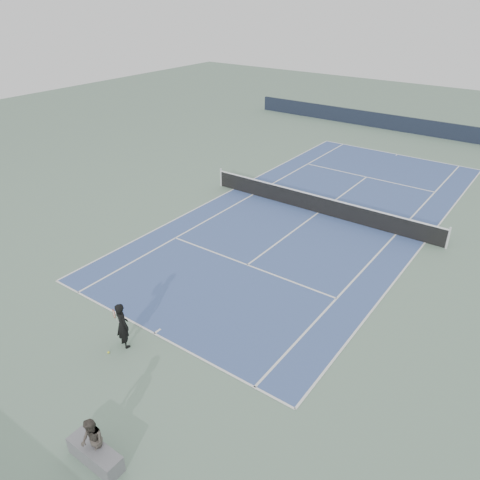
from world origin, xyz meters
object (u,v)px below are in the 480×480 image
Objects in this scene: tennis_player at (122,325)px; spectator_bench at (94,448)px; tennis_ball at (108,352)px; tennis_net at (319,204)px.

tennis_player is 1.00× the size of spectator_bench.
tennis_player reaches higher than spectator_bench.
tennis_ball is at bearing -102.81° from tennis_player.
tennis_net is 7.87× the size of spectator_bench.
tennis_ball is (-0.13, -0.59, -0.79)m from tennis_player.
tennis_net is at bearing 98.14° from spectator_bench.
tennis_net reaches higher than tennis_ball.
tennis_net is 7.84× the size of tennis_player.
tennis_ball is 0.04× the size of spectator_bench.
spectator_bench is at bearing -81.86° from tennis_net.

